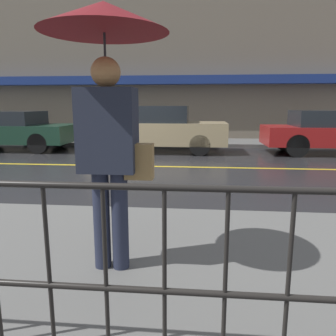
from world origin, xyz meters
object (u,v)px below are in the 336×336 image
car_dark_green (12,130)px  pedestrian (106,70)px  car_tan (157,129)px  car_red (335,132)px

car_dark_green → pedestrian: bearing=-55.1°
pedestrian → car_tan: 8.43m
pedestrian → car_tan: size_ratio=0.49×
car_red → car_tan: bearing=180.0°
pedestrian → car_red: (5.10, 8.33, -1.12)m
car_tan → car_red: 5.78m
car_dark_green → car_tan: size_ratio=0.92×
car_dark_green → car_tan: car_tan is taller
pedestrian → car_tan: (-0.68, 8.33, -1.07)m
car_tan → car_red: car_tan is taller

